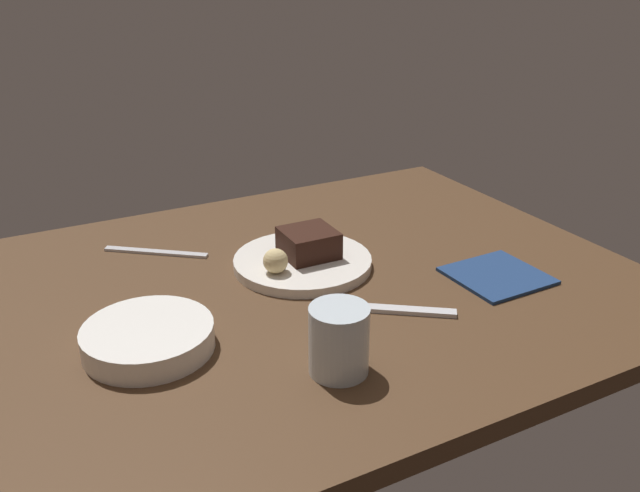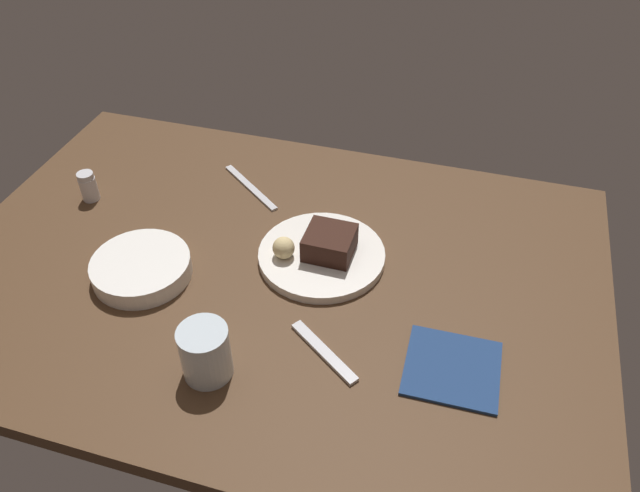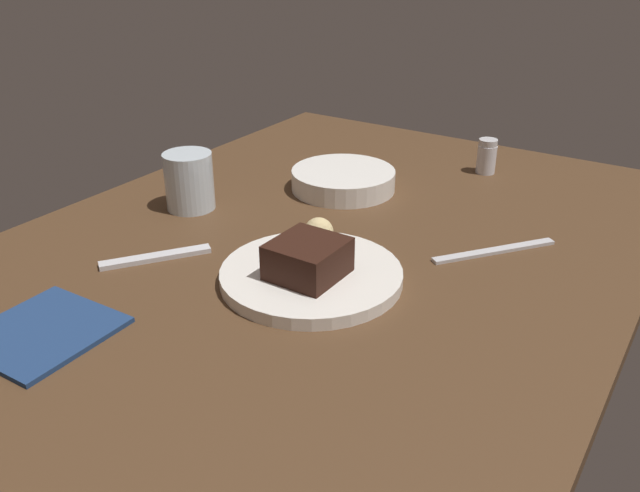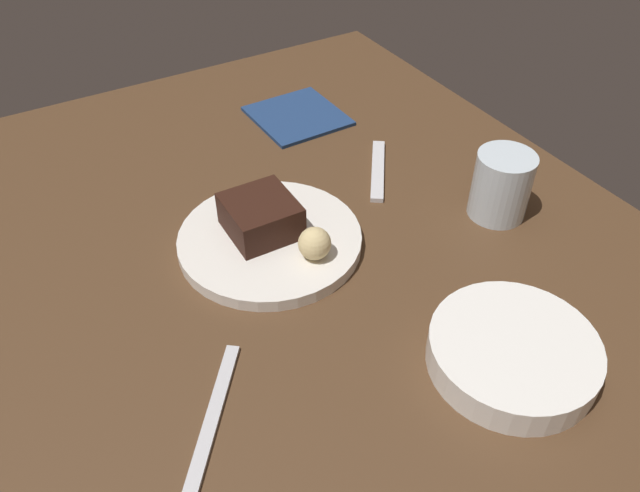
{
  "view_description": "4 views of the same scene",
  "coord_description": "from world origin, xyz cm",
  "views": [
    {
      "loc": [
        -37.03,
        -87.04,
        52.74
      ],
      "look_at": [
        8.99,
        -0.08,
        8.68
      ],
      "focal_mm": 37.56,
      "sensor_mm": 36.0,
      "label": 1
    },
    {
      "loc": [
        31.84,
        -76.55,
        81.25
      ],
      "look_at": [
        8.06,
        4.69,
        6.32
      ],
      "focal_mm": 34.88,
      "sensor_mm": 36.0,
      "label": 2
    },
    {
      "loc": [
        70.21,
        46.32,
        44.93
      ],
      "look_at": [
        6.67,
        5.22,
        7.42
      ],
      "focal_mm": 37.23,
      "sensor_mm": 36.0,
      "label": 3
    },
    {
      "loc": [
        -46.78,
        29.93,
        56.02
      ],
      "look_at": [
        2.38,
        1.0,
        5.56
      ],
      "focal_mm": 35.0,
      "sensor_mm": 36.0,
      "label": 4
    }
  ],
  "objects": [
    {
      "name": "folded_napkin",
      "position": [
        34.81,
        -13.69,
        3.3
      ],
      "size": [
        14.8,
        14.17,
        0.6
      ],
      "primitive_type": "cube",
      "rotation": [
        0.0,
        0.0,
        0.02
      ],
      "color": "navy",
      "rests_on": "dining_table"
    },
    {
      "name": "bread_roll",
      "position": [
        1.99,
        1.98,
        6.7
      ],
      "size": [
        4.06,
        4.06,
        4.06
      ],
      "primitive_type": "sphere",
      "color": "#DBC184",
      "rests_on": "dessert_plate"
    },
    {
      "name": "side_bowl",
      "position": [
        -21.47,
        -8.24,
        4.75
      ],
      "size": [
        17.69,
        17.69,
        3.49
      ],
      "primitive_type": "cylinder",
      "color": "white",
      "rests_on": "dining_table"
    },
    {
      "name": "butter_knife",
      "position": [
        -12.36,
        21.93,
        3.25
      ],
      "size": [
        15.88,
        12.74,
        0.5
      ],
      "primitive_type": "cube",
      "rotation": [
        0.0,
        0.0,
        2.48
      ],
      "color": "silver",
      "rests_on": "dining_table"
    },
    {
      "name": "chocolate_cake_slice",
      "position": [
        9.68,
        5.36,
        6.97
      ],
      "size": [
        8.8,
        8.5,
        4.59
      ],
      "primitive_type": "cube",
      "rotation": [
        0.0,
        0.0,
        1.56
      ],
      "color": "black",
      "rests_on": "dessert_plate"
    },
    {
      "name": "water_glass",
      "position": [
        -1.3,
        -24.61,
        7.57
      ],
      "size": [
        7.72,
        7.72,
        9.14
      ],
      "primitive_type": "cylinder",
      "color": "silver",
      "rests_on": "dining_table"
    },
    {
      "name": "dessert_spoon",
      "position": [
        14.83,
        -16.26,
        3.35
      ],
      "size": [
        13.25,
        10.18,
        0.7
      ],
      "primitive_type": "cube",
      "rotation": [
        0.0,
        0.0,
        2.52
      ],
      "color": "silver",
      "rests_on": "dining_table"
    },
    {
      "name": "dining_table",
      "position": [
        0.0,
        0.0,
        1.5
      ],
      "size": [
        120.0,
        84.0,
        3.0
      ],
      "primitive_type": "cube",
      "color": "#4C331E",
      "rests_on": "ground"
    },
    {
      "name": "dessert_plate",
      "position": [
        8.3,
        4.94,
        3.84
      ],
      "size": [
        23.43,
        23.43,
        1.67
      ],
      "primitive_type": "cylinder",
      "color": "white",
      "rests_on": "dining_table"
    },
    {
      "name": "salt_shaker",
      "position": [
        -42.8,
        9.29,
        6.11
      ],
      "size": [
        3.48,
        3.48,
        6.31
      ],
      "color": "silver",
      "rests_on": "dining_table"
    }
  ]
}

